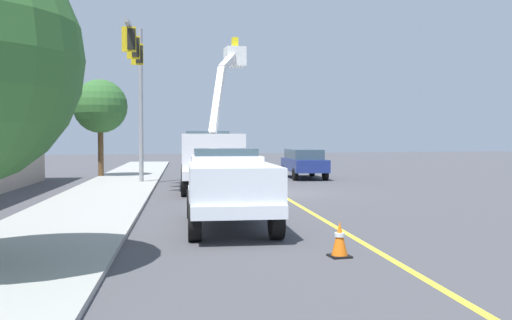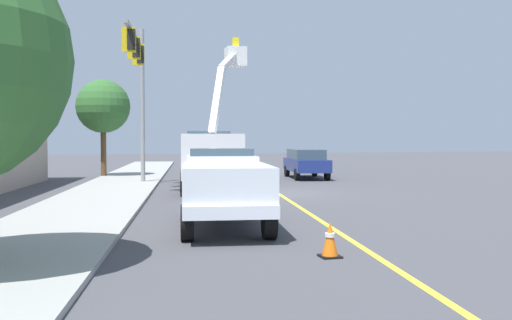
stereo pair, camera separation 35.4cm
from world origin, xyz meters
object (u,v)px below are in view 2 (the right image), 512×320
at_px(service_pickup_truck, 224,185).
at_px(traffic_cone_leading, 330,240).
at_px(passing_minivan, 306,162).
at_px(traffic_signal_mast, 138,72).
at_px(traffic_cone_mid_front, 241,177).
at_px(utility_bucket_truck, 211,154).

distance_m(service_pickup_truck, traffic_cone_leading, 4.39).
relative_size(passing_minivan, traffic_cone_leading, 7.03).
xyz_separation_m(passing_minivan, traffic_signal_mast, (-3.69, 9.74, 4.47)).
bearing_deg(passing_minivan, traffic_signal_mast, 110.75).
bearing_deg(passing_minivan, traffic_cone_mid_front, 119.22).
height_order(traffic_cone_leading, traffic_cone_mid_front, traffic_cone_leading).
height_order(passing_minivan, traffic_cone_leading, passing_minivan).
height_order(service_pickup_truck, traffic_signal_mast, traffic_signal_mast).
bearing_deg(traffic_cone_leading, traffic_signal_mast, 9.27).
distance_m(utility_bucket_truck, traffic_cone_mid_front, 3.85).
xyz_separation_m(utility_bucket_truck, service_pickup_truck, (-10.91, 1.64, -0.49)).
bearing_deg(service_pickup_truck, utility_bucket_truck, -8.57).
distance_m(passing_minivan, traffic_cone_leading, 21.67).
relative_size(utility_bucket_truck, passing_minivan, 1.69).
distance_m(service_pickup_truck, traffic_cone_mid_front, 14.37).
bearing_deg(traffic_signal_mast, traffic_cone_mid_front, -77.38).
bearing_deg(utility_bucket_truck, passing_minivan, -50.52).
distance_m(passing_minivan, traffic_signal_mast, 11.34).
height_order(utility_bucket_truck, traffic_cone_leading, utility_bucket_truck).
bearing_deg(traffic_signal_mast, service_pickup_truck, -173.39).
distance_m(utility_bucket_truck, traffic_signal_mast, 5.25).
relative_size(service_pickup_truck, traffic_cone_leading, 8.18).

